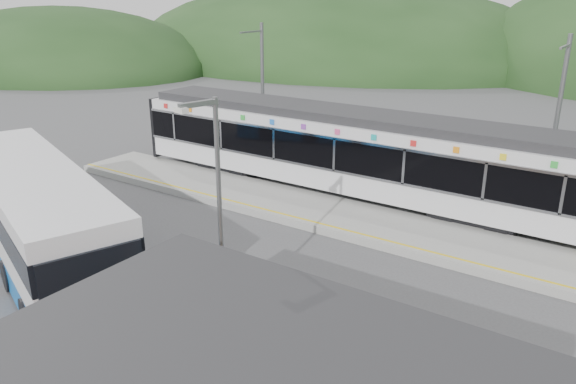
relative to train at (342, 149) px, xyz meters
The scene contains 9 objects.
ground 6.40m from the train, 81.99° to the right, with size 120.00×120.00×0.00m, color #4C4C4F.
hills 7.36m from the train, ahead, with size 146.00×149.00×26.00m.
platform 3.41m from the train, 72.62° to the right, with size 26.00×3.20×0.30m, color #9E9E99.
yellow_line 4.45m from the train, 78.08° to the right, with size 26.00×0.10×0.01m, color yellow.
train is the anchor object (origin of this frame).
catenary_mast_west 6.85m from the train, 157.39° to the left, with size 0.18×1.80×7.00m.
catenary_mast_east 8.40m from the train, 18.10° to the left, with size 0.18×1.80×7.00m.
bus 12.34m from the train, 113.38° to the right, with size 12.03×6.65×3.22m.
lamp_post 11.34m from the train, 77.00° to the right, with size 0.38×1.11×6.12m.
Camera 1 is at (10.38, -14.58, 8.41)m, focal length 35.00 mm.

